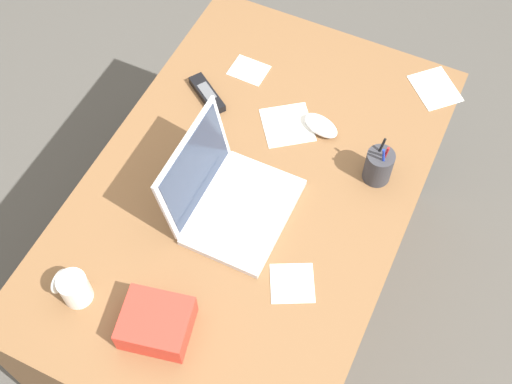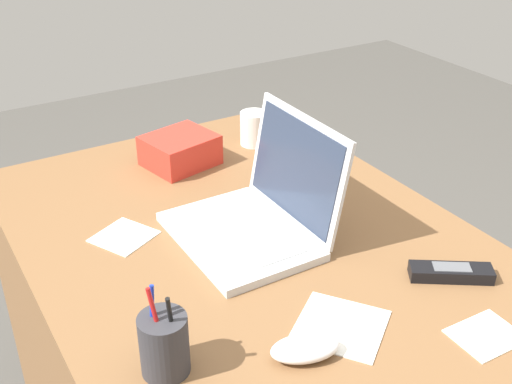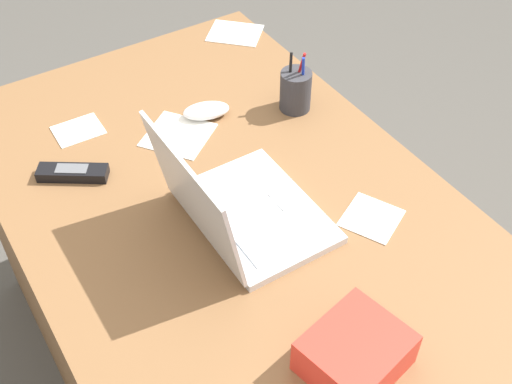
{
  "view_description": "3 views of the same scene",
  "coord_description": "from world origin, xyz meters",
  "px_view_note": "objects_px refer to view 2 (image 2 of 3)",
  "views": [
    {
      "loc": [
        -0.87,
        -0.43,
        2.27
      ],
      "look_at": [
        -0.04,
        -0.04,
        0.79
      ],
      "focal_mm": 46.62,
      "sensor_mm": 36.0,
      "label": 1
    },
    {
      "loc": [
        0.9,
        -0.57,
        1.46
      ],
      "look_at": [
        -0.08,
        0.02,
        0.82
      ],
      "focal_mm": 45.5,
      "sensor_mm": 36.0,
      "label": 2
    },
    {
      "loc": [
        -0.86,
        0.48,
        1.71
      ],
      "look_at": [
        -0.05,
        -0.04,
        0.76
      ],
      "focal_mm": 45.77,
      "sensor_mm": 36.0,
      "label": 3
    }
  ],
  "objects_px": {
    "computer_mouse": "(305,348)",
    "snack_bag": "(180,150)",
    "pen_holder": "(164,344)",
    "laptop": "(258,213)",
    "coffee_mug_white": "(255,128)",
    "cordless_phone": "(451,272)"
  },
  "relations": [
    {
      "from": "laptop",
      "to": "snack_bag",
      "type": "distance_m",
      "value": 0.38
    },
    {
      "from": "computer_mouse",
      "to": "snack_bag",
      "type": "distance_m",
      "value": 0.74
    },
    {
      "from": "laptop",
      "to": "coffee_mug_white",
      "type": "xyz_separation_m",
      "value": [
        -0.39,
        0.23,
        -0.0
      ]
    },
    {
      "from": "computer_mouse",
      "to": "snack_bag",
      "type": "relative_size",
      "value": 0.7
    },
    {
      "from": "coffee_mug_white",
      "to": "pen_holder",
      "type": "relative_size",
      "value": 0.57
    },
    {
      "from": "computer_mouse",
      "to": "snack_bag",
      "type": "bearing_deg",
      "value": -171.97
    },
    {
      "from": "laptop",
      "to": "snack_bag",
      "type": "xyz_separation_m",
      "value": [
        -0.38,
        0.0,
        -0.01
      ]
    },
    {
      "from": "laptop",
      "to": "pen_holder",
      "type": "bearing_deg",
      "value": -51.03
    },
    {
      "from": "cordless_phone",
      "to": "snack_bag",
      "type": "height_order",
      "value": "snack_bag"
    },
    {
      "from": "pen_holder",
      "to": "laptop",
      "type": "bearing_deg",
      "value": 128.97
    },
    {
      "from": "coffee_mug_white",
      "to": "cordless_phone",
      "type": "distance_m",
      "value": 0.71
    },
    {
      "from": "pen_holder",
      "to": "snack_bag",
      "type": "bearing_deg",
      "value": 153.13
    },
    {
      "from": "computer_mouse",
      "to": "coffee_mug_white",
      "type": "distance_m",
      "value": 0.82
    },
    {
      "from": "computer_mouse",
      "to": "pen_holder",
      "type": "xyz_separation_m",
      "value": [
        -0.09,
        -0.2,
        0.04
      ]
    },
    {
      "from": "laptop",
      "to": "coffee_mug_white",
      "type": "bearing_deg",
      "value": 149.92
    },
    {
      "from": "laptop",
      "to": "pen_holder",
      "type": "height_order",
      "value": "laptop"
    },
    {
      "from": "pen_holder",
      "to": "cordless_phone",
      "type": "bearing_deg",
      "value": 84.39
    },
    {
      "from": "pen_holder",
      "to": "snack_bag",
      "type": "distance_m",
      "value": 0.72
    },
    {
      "from": "laptop",
      "to": "snack_bag",
      "type": "relative_size",
      "value": 1.95
    },
    {
      "from": "cordless_phone",
      "to": "snack_bag",
      "type": "relative_size",
      "value": 0.93
    },
    {
      "from": "coffee_mug_white",
      "to": "cordless_phone",
      "type": "bearing_deg",
      "value": 0.36
    },
    {
      "from": "computer_mouse",
      "to": "cordless_phone",
      "type": "bearing_deg",
      "value": 112.86
    }
  ]
}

